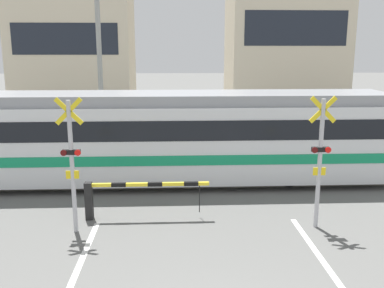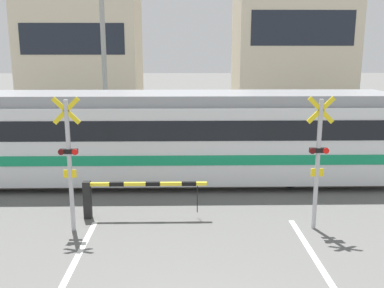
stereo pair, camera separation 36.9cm
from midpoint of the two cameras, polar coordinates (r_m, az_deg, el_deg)
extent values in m
cube|color=#5B564C|center=(14.34, 0.71, -5.74)|extent=(50.00, 0.10, 0.08)
cube|color=#5B564C|center=(15.71, 0.55, -4.11)|extent=(50.00, 0.10, 0.08)
cube|color=silver|center=(14.78, -8.64, 0.48)|extent=(18.32, 2.64, 2.52)
cube|color=gray|center=(14.55, -8.83, 6.04)|extent=(18.14, 2.32, 0.36)
cube|color=#148C59|center=(14.86, -8.60, -0.94)|extent=(18.34, 2.69, 0.32)
cube|color=black|center=(14.68, -8.72, 2.65)|extent=(17.59, 2.68, 0.64)
cylinder|color=black|center=(14.71, 13.68, -4.25)|extent=(0.76, 0.12, 0.76)
cylinder|color=black|center=(16.05, 12.40, -2.78)|extent=(0.76, 0.12, 0.76)
cube|color=black|center=(12.03, -12.92, -7.29)|extent=(0.20, 0.20, 1.04)
cube|color=yellow|center=(11.66, -5.13, -5.33)|extent=(3.26, 0.09, 0.09)
cube|color=black|center=(11.74, -9.12, -5.31)|extent=(0.39, 0.10, 0.10)
cube|color=black|center=(11.65, -4.33, -5.33)|extent=(0.39, 0.10, 0.10)
cube|color=black|center=(11.63, 0.50, -5.32)|extent=(0.39, 0.10, 0.10)
cylinder|color=black|center=(11.78, 1.62, -7.33)|extent=(0.02, 0.02, 0.77)
cube|color=black|center=(17.95, 9.63, -0.59)|extent=(0.20, 0.20, 1.04)
cube|color=yellow|center=(17.62, 4.47, 0.80)|extent=(3.26, 0.09, 0.09)
cube|color=black|center=(17.72, 7.09, 0.81)|extent=(0.39, 0.10, 0.10)
cube|color=black|center=(17.61, 3.94, 0.80)|extent=(0.39, 0.10, 0.10)
cube|color=black|center=(17.55, 0.76, 0.79)|extent=(0.39, 0.10, 0.10)
cylinder|color=black|center=(17.64, 0.01, -0.60)|extent=(0.02, 0.02, 0.77)
cylinder|color=#B2B2B7|center=(10.99, -15.06, -2.99)|extent=(0.11, 0.11, 3.35)
cube|color=yellow|center=(10.71, -15.49, 4.29)|extent=(0.68, 0.04, 0.68)
cube|color=yellow|center=(10.71, -15.49, 4.29)|extent=(0.68, 0.04, 0.68)
cube|color=black|center=(10.90, -15.18, -0.95)|extent=(0.44, 0.12, 0.12)
cylinder|color=#4C0C0C|center=(10.87, -16.14, -1.04)|extent=(0.15, 0.03, 0.15)
cylinder|color=red|center=(10.78, -14.40, -1.04)|extent=(0.15, 0.03, 0.15)
cube|color=yellow|center=(11.02, -15.04, -3.85)|extent=(0.32, 0.03, 0.20)
cylinder|color=#B2B2B7|center=(11.24, 17.28, -2.79)|extent=(0.11, 0.11, 3.35)
cube|color=yellow|center=(10.96, 17.75, 4.32)|extent=(0.68, 0.04, 0.68)
cube|color=yellow|center=(10.96, 17.75, 4.32)|extent=(0.68, 0.04, 0.68)
cube|color=black|center=(11.14, 17.41, -0.80)|extent=(0.44, 0.12, 0.12)
cylinder|color=#4C0C0C|center=(11.02, 16.69, -0.89)|extent=(0.15, 0.03, 0.15)
cylinder|color=red|center=(11.13, 18.36, -0.88)|extent=(0.15, 0.03, 0.15)
cube|color=yellow|center=(11.26, 17.25, -3.64)|extent=(0.32, 0.03, 0.20)
cylinder|color=brown|center=(19.88, -1.15, 0.61)|extent=(0.13, 0.13, 0.87)
cylinder|color=brown|center=(19.88, -0.74, 0.61)|extent=(0.13, 0.13, 0.87)
cube|color=#B7B7BC|center=(19.74, -0.95, 2.83)|extent=(0.38, 0.22, 0.69)
sphere|color=tan|center=(19.66, -0.96, 4.18)|extent=(0.24, 0.24, 0.24)
cube|color=beige|center=(30.07, -14.10, 12.43)|extent=(7.58, 5.04, 9.37)
cube|color=#1E232D|center=(27.62, -15.34, 13.36)|extent=(6.37, 0.03, 1.87)
cube|color=beige|center=(30.29, 13.60, 13.58)|extent=(7.60, 5.04, 10.57)
cube|color=#1E232D|center=(27.86, 14.99, 14.72)|extent=(6.39, 0.03, 2.11)
cylinder|color=gray|center=(19.98, -11.10, 10.55)|extent=(0.22, 0.22, 7.86)
camera|label=1|loc=(0.18, -89.22, 0.17)|focal=40.00mm
camera|label=2|loc=(0.18, 90.78, -0.17)|focal=40.00mm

